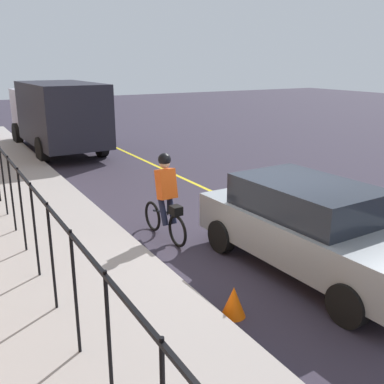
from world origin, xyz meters
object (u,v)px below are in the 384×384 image
object	(u,v)px
traffic_cone_near	(234,302)
parked_sedan_rear	(310,226)
box_truck_background	(57,113)
cyclist_lead	(166,198)

from	to	relation	value
traffic_cone_near	parked_sedan_rear	bearing A→B (deg)	-73.50
parked_sedan_rear	box_truck_background	xyz separation A→B (m)	(13.01, 1.17, 0.73)
parked_sedan_rear	traffic_cone_near	xyz separation A→B (m)	(-0.60, 2.02, -0.59)
parked_sedan_rear	cyclist_lead	bearing A→B (deg)	-150.32
cyclist_lead	parked_sedan_rear	size ratio (longest dim) A/B	0.41
cyclist_lead	parked_sedan_rear	xyz separation A→B (m)	(-2.49, -1.56, -0.09)
box_truck_background	traffic_cone_near	bearing A→B (deg)	174.59
box_truck_background	traffic_cone_near	world-z (taller)	box_truck_background
parked_sedan_rear	box_truck_background	bearing A→B (deg)	-177.38
cyclist_lead	box_truck_background	bearing A→B (deg)	-5.16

